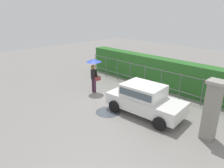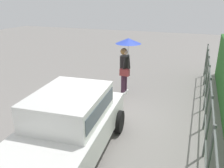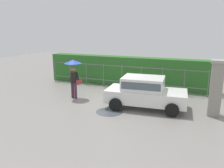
# 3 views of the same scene
# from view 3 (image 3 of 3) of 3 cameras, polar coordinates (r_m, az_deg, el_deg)

# --- Properties ---
(ground_plane) EXTENTS (40.00, 40.00, 0.00)m
(ground_plane) POSITION_cam_3_polar(r_m,az_deg,el_deg) (11.76, -0.01, -4.29)
(ground_plane) COLOR gray
(car) EXTENTS (3.85, 2.12, 1.48)m
(car) POSITION_cam_3_polar(r_m,az_deg,el_deg) (10.68, 8.34, -1.81)
(car) COLOR white
(car) RESTS_ON ground
(pedestrian) EXTENTS (0.92, 0.92, 2.07)m
(pedestrian) POSITION_cam_3_polar(r_m,az_deg,el_deg) (12.10, -9.77, 3.33)
(pedestrian) COLOR #47283D
(pedestrian) RESTS_ON ground
(gate_pillar) EXTENTS (0.60, 0.60, 2.42)m
(gate_pillar) POSITION_cam_3_polar(r_m,az_deg,el_deg) (10.46, 24.92, -0.85)
(gate_pillar) COLOR gray
(gate_pillar) RESTS_ON ground
(fence_section) EXTENTS (10.02, 0.05, 1.50)m
(fence_section) POSITION_cam_3_polar(r_m,az_deg,el_deg) (13.96, 2.48, 2.11)
(fence_section) COLOR #59605B
(fence_section) RESTS_ON ground
(hedge_row) EXTENTS (10.97, 0.90, 1.90)m
(hedge_row) POSITION_cam_3_polar(r_m,az_deg,el_deg) (14.82, 3.72, 3.26)
(hedge_row) COLOR #2D6B28
(hedge_row) RESTS_ON ground
(puddle_near) EXTENTS (1.23, 1.23, 0.00)m
(puddle_near) POSITION_cam_3_polar(r_m,az_deg,el_deg) (10.24, -0.65, -7.08)
(puddle_near) COLOR #4C545B
(puddle_near) RESTS_ON ground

